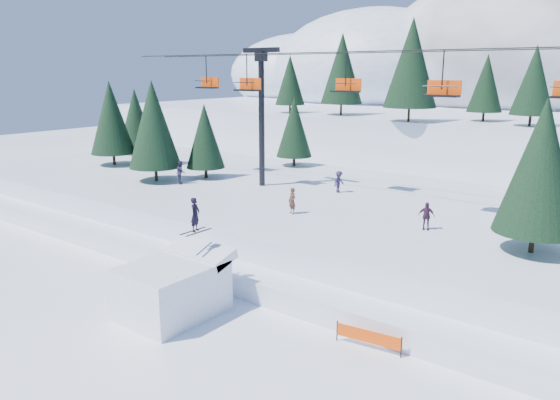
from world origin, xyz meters
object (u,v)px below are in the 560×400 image
Objects in this scene: chairlift at (395,101)px; banner_near at (368,337)px; jump_kicker at (173,287)px; banner_far at (481,350)px.

banner_near is (5.83, -13.55, -8.78)m from chairlift.
banner_near is (8.90, 2.54, -0.79)m from jump_kicker.
chairlift reaches higher than banner_near.
jump_kicker is 9.29m from banner_near.
banner_near is at bearing 15.95° from jump_kicker.
jump_kicker is at bearing -161.72° from banner_far.
banner_near is 1.06× the size of banner_far.
banner_far is (9.84, -11.83, -8.78)m from chairlift.
jump_kicker is 18.23m from chairlift.
chairlift reaches higher than jump_kicker.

